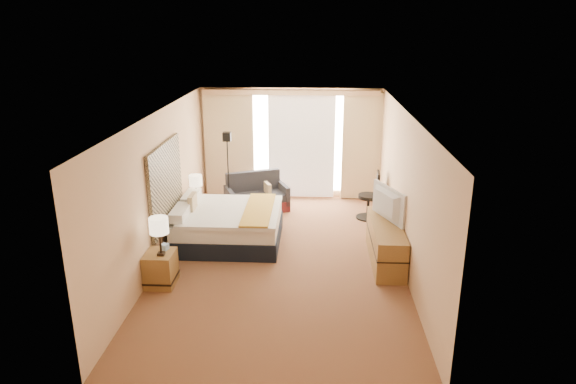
{
  "coord_description": "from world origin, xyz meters",
  "views": [
    {
      "loc": [
        0.56,
        -8.32,
        4.01
      ],
      "look_at": [
        0.09,
        0.4,
        1.12
      ],
      "focal_mm": 32.0,
      "sensor_mm": 36.0,
      "label": 1
    }
  ],
  "objects_px": {
    "nightstand_right": "(196,213)",
    "television": "(383,204)",
    "nightstand_left": "(161,269)",
    "lamp_right": "(196,181)",
    "lamp_left": "(159,226)",
    "floor_lamp": "(228,157)",
    "desk_chair": "(371,198)",
    "loveseat": "(257,198)",
    "bed": "(228,225)",
    "media_dresser": "(386,243)"
  },
  "relations": [
    {
      "from": "bed",
      "to": "television",
      "type": "distance_m",
      "value": 2.95
    },
    {
      "from": "loveseat",
      "to": "nightstand_right",
      "type": "bearing_deg",
      "value": -160.69
    },
    {
      "from": "nightstand_right",
      "to": "nightstand_left",
      "type": "bearing_deg",
      "value": -90.0
    },
    {
      "from": "loveseat",
      "to": "desk_chair",
      "type": "height_order",
      "value": "desk_chair"
    },
    {
      "from": "loveseat",
      "to": "lamp_left",
      "type": "relative_size",
      "value": 2.41
    },
    {
      "from": "media_dresser",
      "to": "desk_chair",
      "type": "bearing_deg",
      "value": 91.28
    },
    {
      "from": "lamp_right",
      "to": "floor_lamp",
      "type": "bearing_deg",
      "value": 58.54
    },
    {
      "from": "loveseat",
      "to": "lamp_right",
      "type": "distance_m",
      "value": 1.67
    },
    {
      "from": "bed",
      "to": "loveseat",
      "type": "xyz_separation_m",
      "value": [
        0.34,
        1.8,
        -0.07
      ]
    },
    {
      "from": "loveseat",
      "to": "nightstand_left",
      "type": "bearing_deg",
      "value": -130.8
    },
    {
      "from": "nightstand_right",
      "to": "loveseat",
      "type": "xyz_separation_m",
      "value": [
        1.15,
        1.04,
        0.0
      ]
    },
    {
      "from": "nightstand_right",
      "to": "lamp_right",
      "type": "relative_size",
      "value": 1.0
    },
    {
      "from": "desk_chair",
      "to": "television",
      "type": "bearing_deg",
      "value": -86.19
    },
    {
      "from": "nightstand_left",
      "to": "lamp_left",
      "type": "bearing_deg",
      "value": -52.53
    },
    {
      "from": "lamp_right",
      "to": "lamp_left",
      "type": "bearing_deg",
      "value": -89.74
    },
    {
      "from": "lamp_left",
      "to": "lamp_right",
      "type": "distance_m",
      "value": 2.57
    },
    {
      "from": "lamp_left",
      "to": "lamp_right",
      "type": "height_order",
      "value": "lamp_left"
    },
    {
      "from": "loveseat",
      "to": "desk_chair",
      "type": "xyz_separation_m",
      "value": [
        2.51,
        -0.39,
        0.18
      ]
    },
    {
      "from": "floor_lamp",
      "to": "lamp_right",
      "type": "xyz_separation_m",
      "value": [
        -0.52,
        -0.85,
        -0.3
      ]
    },
    {
      "from": "lamp_left",
      "to": "nightstand_left",
      "type": "bearing_deg",
      "value": 127.47
    },
    {
      "from": "lamp_left",
      "to": "lamp_right",
      "type": "bearing_deg",
      "value": 90.26
    },
    {
      "from": "nightstand_right",
      "to": "lamp_left",
      "type": "distance_m",
      "value": 2.68
    },
    {
      "from": "bed",
      "to": "desk_chair",
      "type": "relative_size",
      "value": 1.88
    },
    {
      "from": "nightstand_right",
      "to": "television",
      "type": "height_order",
      "value": "television"
    },
    {
      "from": "nightstand_right",
      "to": "television",
      "type": "relative_size",
      "value": 0.53
    },
    {
      "from": "nightstand_right",
      "to": "lamp_right",
      "type": "bearing_deg",
      "value": -4.25
    },
    {
      "from": "floor_lamp",
      "to": "lamp_left",
      "type": "height_order",
      "value": "floor_lamp"
    },
    {
      "from": "bed",
      "to": "loveseat",
      "type": "relative_size",
      "value": 1.29
    },
    {
      "from": "loveseat",
      "to": "lamp_right",
      "type": "xyz_separation_m",
      "value": [
        -1.11,
        -1.04,
        0.7
      ]
    },
    {
      "from": "bed",
      "to": "lamp_right",
      "type": "xyz_separation_m",
      "value": [
        -0.77,
        0.76,
        0.63
      ]
    },
    {
      "from": "bed",
      "to": "desk_chair",
      "type": "height_order",
      "value": "desk_chair"
    },
    {
      "from": "lamp_right",
      "to": "nightstand_left",
      "type": "bearing_deg",
      "value": -90.94
    },
    {
      "from": "bed",
      "to": "lamp_left",
      "type": "distance_m",
      "value": 2.08
    },
    {
      "from": "lamp_left",
      "to": "lamp_right",
      "type": "xyz_separation_m",
      "value": [
        -0.01,
        2.57,
        -0.06
      ]
    },
    {
      "from": "nightstand_left",
      "to": "nightstand_right",
      "type": "distance_m",
      "value": 2.5
    },
    {
      "from": "nightstand_left",
      "to": "nightstand_right",
      "type": "xyz_separation_m",
      "value": [
        0.0,
        2.5,
        0.0
      ]
    },
    {
      "from": "lamp_right",
      "to": "television",
      "type": "distance_m",
      "value": 3.82
    },
    {
      "from": "loveseat",
      "to": "floor_lamp",
      "type": "xyz_separation_m",
      "value": [
        -0.58,
        -0.19,
        1.0
      ]
    },
    {
      "from": "nightstand_left",
      "to": "lamp_right",
      "type": "height_order",
      "value": "lamp_right"
    },
    {
      "from": "nightstand_left",
      "to": "desk_chair",
      "type": "relative_size",
      "value": 0.53
    },
    {
      "from": "loveseat",
      "to": "lamp_right",
      "type": "height_order",
      "value": "lamp_right"
    },
    {
      "from": "bed",
      "to": "loveseat",
      "type": "height_order",
      "value": "bed"
    },
    {
      "from": "media_dresser",
      "to": "bed",
      "type": "xyz_separation_m",
      "value": [
        -2.89,
        0.69,
        -0.0
      ]
    },
    {
      "from": "lamp_right",
      "to": "media_dresser",
      "type": "bearing_deg",
      "value": -21.58
    },
    {
      "from": "bed",
      "to": "lamp_right",
      "type": "bearing_deg",
      "value": 135.34
    },
    {
      "from": "nightstand_right",
      "to": "lamp_right",
      "type": "distance_m",
      "value": 0.7
    },
    {
      "from": "nightstand_left",
      "to": "nightstand_right",
      "type": "bearing_deg",
      "value": 90.0
    },
    {
      "from": "loveseat",
      "to": "lamp_left",
      "type": "distance_m",
      "value": 3.84
    },
    {
      "from": "nightstand_left",
      "to": "loveseat",
      "type": "distance_m",
      "value": 3.72
    },
    {
      "from": "lamp_right",
      "to": "bed",
      "type": "bearing_deg",
      "value": -44.66
    }
  ]
}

